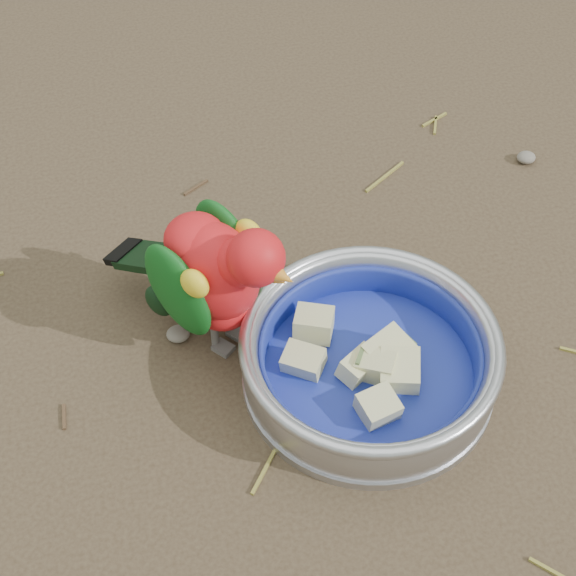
{
  "coord_description": "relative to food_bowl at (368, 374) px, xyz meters",
  "views": [
    {
      "loc": [
        -0.1,
        -0.4,
        0.69
      ],
      "look_at": [
        0.01,
        0.14,
        0.08
      ],
      "focal_mm": 55.0,
      "sensor_mm": 36.0,
      "label": 1
    }
  ],
  "objects": [
    {
      "name": "bowl_wall",
      "position": [
        0.0,
        0.0,
        0.03
      ],
      "size": [
        0.24,
        0.24,
        0.04
      ],
      "primitive_type": null,
      "color": "#B2B2BA",
      "rests_on": "food_bowl"
    },
    {
      "name": "ground_debris",
      "position": [
        -0.03,
        0.01,
        -0.01
      ],
      "size": [
        0.9,
        0.8,
        0.01
      ],
      "primitive_type": null,
      "color": "olive",
      "rests_on": "ground"
    },
    {
      "name": "ground",
      "position": [
        -0.08,
        -0.08,
        -0.01
      ],
      "size": [
        60.0,
        60.0,
        0.0
      ],
      "primitive_type": "plane",
      "color": "#463727"
    },
    {
      "name": "food_bowl",
      "position": [
        0.0,
        0.0,
        0.0
      ],
      "size": [
        0.24,
        0.24,
        0.02
      ],
      "primitive_type": "cylinder",
      "color": "#B2B2BA",
      "rests_on": "ground"
    },
    {
      "name": "fruit_wedges",
      "position": [
        0.0,
        0.0,
        0.02
      ],
      "size": [
        0.14,
        0.14,
        0.03
      ],
      "primitive_type": null,
      "color": "beige",
      "rests_on": "food_bowl"
    },
    {
      "name": "lory_parrot",
      "position": [
        -0.13,
        0.08,
        0.07
      ],
      "size": [
        0.21,
        0.21,
        0.16
      ],
      "primitive_type": null,
      "rotation": [
        0.0,
        0.0,
        -2.4
      ],
      "color": "red",
      "rests_on": "ground"
    }
  ]
}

